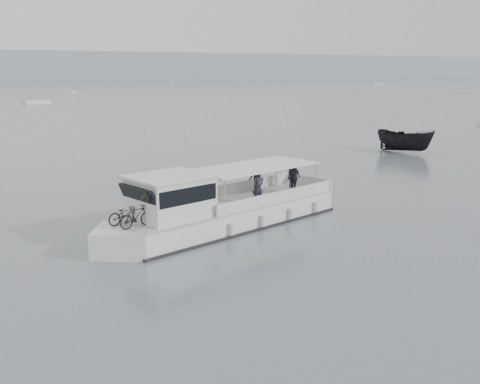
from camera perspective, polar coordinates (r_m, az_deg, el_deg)
name	(u,v)px	position (r m, az deg, el deg)	size (l,w,h in m)	color
ground	(133,220)	(27.22, -11.31, -2.93)	(1400.00, 1400.00, 0.00)	slate
headland	(2,66)	(585.72, -24.09, 12.18)	(1400.00, 90.00, 28.00)	#939EA8
tour_boat	(212,211)	(24.77, -3.03, -2.04)	(13.16, 6.95, 5.60)	silver
dark_motorboat	(405,140)	(51.74, 17.17, 5.27)	(2.12, 5.63, 2.17)	black
moored_fleet	(44,92)	(214.25, -20.13, 10.01)	(414.10, 361.82, 9.92)	silver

